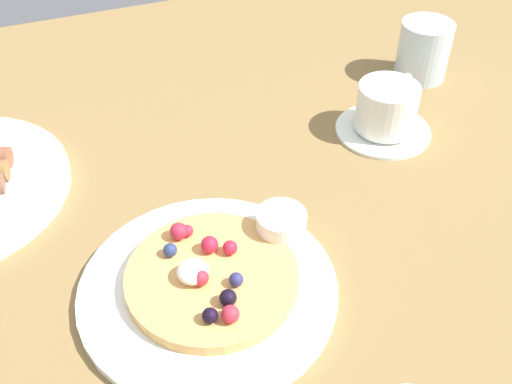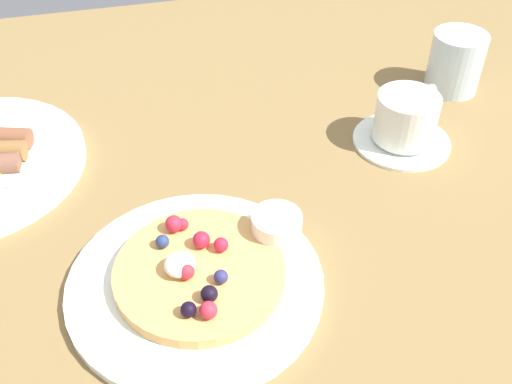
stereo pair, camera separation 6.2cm
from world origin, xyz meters
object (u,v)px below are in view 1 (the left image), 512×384
coffee_cup (387,106)px  water_glass (423,50)px  pancake_plate (208,289)px  syrup_ramekin (281,225)px  coffee_saucer (383,129)px

coffee_cup → water_glass: water_glass is taller
pancake_plate → coffee_cup: 34.33cm
syrup_ramekin → water_glass: (32.63, 23.67, 1.56)cm
pancake_plate → coffee_saucer: bearing=29.7°
syrup_ramekin → water_glass: bearing=36.0°
pancake_plate → coffee_saucer: pancake_plate is taller
pancake_plate → water_glass: size_ratio=3.00×
coffee_saucer → coffee_cup: size_ratio=1.25×
syrup_ramekin → coffee_cup: 24.52cm
syrup_ramekin → coffee_saucer: size_ratio=0.42×
pancake_plate → coffee_saucer: 33.98cm
syrup_ramekin → coffee_cup: (20.49, 13.41, 1.36)cm
water_glass → syrup_ramekin: bearing=-144.0°
pancake_plate → water_glass: bearing=33.0°
syrup_ramekin → pancake_plate: bearing=-159.0°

